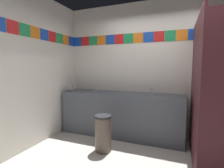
# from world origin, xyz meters

# --- Properties ---
(wall_back) EXTENTS (4.21, 0.09, 2.77)m
(wall_back) POSITION_xyz_m (-0.00, 1.46, 1.39)
(wall_back) COLOR silver
(wall_back) RESTS_ON ground_plane
(wall_side) EXTENTS (0.09, 2.84, 2.77)m
(wall_side) POSITION_xyz_m (-2.15, -0.00, 1.39)
(wall_side) COLOR silver
(wall_side) RESTS_ON ground_plane
(vanity_counter) EXTENTS (2.49, 0.57, 0.90)m
(vanity_counter) POSITION_xyz_m (-0.81, 1.13, 0.46)
(vanity_counter) COLOR #4C515B
(vanity_counter) RESTS_ON ground_plane
(faucet_left) EXTENTS (0.04, 0.10, 0.14)m
(faucet_left) POSITION_xyz_m (-1.43, 1.22, 0.95)
(faucet_left) COLOR silver
(faucet_left) RESTS_ON vanity_counter
(faucet_right) EXTENTS (0.04, 0.10, 0.14)m
(faucet_right) POSITION_xyz_m (-0.19, 1.22, 0.95)
(faucet_right) COLOR silver
(faucet_right) RESTS_ON vanity_counter
(soap_dispenser) EXTENTS (0.09, 0.09, 0.16)m
(soap_dispenser) POSITION_xyz_m (-1.91, 0.97, 0.97)
(soap_dispenser) COLOR gray
(soap_dispenser) RESTS_ON vanity_counter
(stall_divider) EXTENTS (0.92, 1.45, 2.16)m
(stall_divider) POSITION_xyz_m (0.70, 0.44, 1.08)
(stall_divider) COLOR #471E23
(stall_divider) RESTS_ON ground_plane
(trash_bin) EXTENTS (0.29, 0.29, 0.62)m
(trash_bin) POSITION_xyz_m (-0.87, 0.39, 0.31)
(trash_bin) COLOR brown
(trash_bin) RESTS_ON ground_plane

